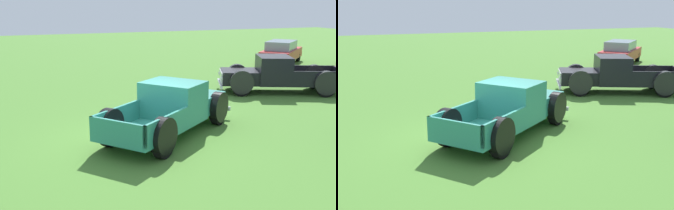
# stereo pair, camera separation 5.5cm
# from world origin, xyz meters

# --- Properties ---
(ground_plane) EXTENTS (80.00, 80.00, 0.00)m
(ground_plane) POSITION_xyz_m (0.00, 0.00, 0.00)
(ground_plane) COLOR #477A2D
(pickup_truck_foreground) EXTENTS (4.50, 5.02, 1.53)m
(pickup_truck_foreground) POSITION_xyz_m (-0.43, 1.21, 0.73)
(pickup_truck_foreground) COLOR #2D8475
(pickup_truck_foreground) RESTS_ON ground_plane
(pickup_truck_behind_right) EXTENTS (3.70, 5.39, 1.56)m
(pickup_truck_behind_right) POSITION_xyz_m (-4.10, 7.16, 0.74)
(pickup_truck_behind_right) COLOR black
(pickup_truck_behind_right) RESTS_ON ground_plane
(sedan_distant_a) EXTENTS (4.15, 4.36, 1.43)m
(sedan_distant_a) POSITION_xyz_m (-10.90, 12.57, 0.75)
(sedan_distant_a) COLOR #B21E1E
(sedan_distant_a) RESTS_ON ground_plane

